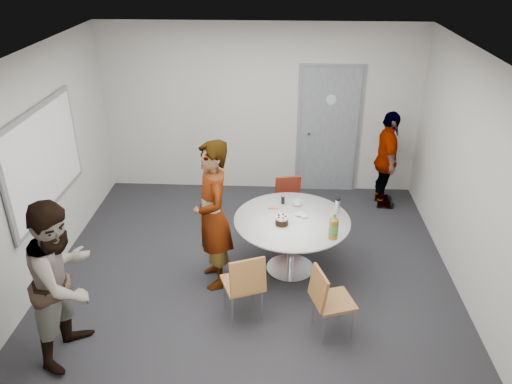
# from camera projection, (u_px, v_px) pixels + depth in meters

# --- Properties ---
(floor) EXTENTS (5.00, 5.00, 0.00)m
(floor) POSITION_uv_depth(u_px,v_px,m) (251.00, 275.00, 6.27)
(floor) COLOR black
(floor) RESTS_ON ground
(ceiling) EXTENTS (5.00, 5.00, 0.00)m
(ceiling) POSITION_uv_depth(u_px,v_px,m) (250.00, 58.00, 5.03)
(ceiling) COLOR silver
(ceiling) RESTS_ON wall_back
(wall_back) EXTENTS (5.00, 0.00, 5.00)m
(wall_back) POSITION_uv_depth(u_px,v_px,m) (260.00, 110.00, 7.87)
(wall_back) COLOR beige
(wall_back) RESTS_ON floor
(wall_left) EXTENTS (0.00, 5.00, 5.00)m
(wall_left) POSITION_uv_depth(u_px,v_px,m) (35.00, 173.00, 5.76)
(wall_left) COLOR beige
(wall_left) RESTS_ON floor
(wall_right) EXTENTS (0.00, 5.00, 5.00)m
(wall_right) POSITION_uv_depth(u_px,v_px,m) (475.00, 183.00, 5.53)
(wall_right) COLOR beige
(wall_right) RESTS_ON floor
(wall_front) EXTENTS (5.00, 0.00, 5.00)m
(wall_front) POSITION_uv_depth(u_px,v_px,m) (228.00, 335.00, 3.43)
(wall_front) COLOR beige
(wall_front) RESTS_ON floor
(door) EXTENTS (1.02, 0.17, 2.12)m
(door) POSITION_uv_depth(u_px,v_px,m) (329.00, 131.00, 7.95)
(door) COLOR slate
(door) RESTS_ON wall_back
(whiteboard) EXTENTS (0.04, 1.90, 1.25)m
(whiteboard) POSITION_uv_depth(u_px,v_px,m) (44.00, 159.00, 5.89)
(whiteboard) COLOR gray
(whiteboard) RESTS_ON wall_left
(table) EXTENTS (1.41, 1.41, 1.05)m
(table) POSITION_uv_depth(u_px,v_px,m) (294.00, 227.00, 6.08)
(table) COLOR silver
(table) RESTS_ON floor
(chair_near_left) EXTENTS (0.53, 0.56, 0.85)m
(chair_near_left) POSITION_uv_depth(u_px,v_px,m) (245.00, 282.00, 5.30)
(chair_near_left) COLOR brown
(chair_near_left) RESTS_ON floor
(chair_near_right) EXTENTS (0.52, 0.49, 0.81)m
(chair_near_right) POSITION_uv_depth(u_px,v_px,m) (327.00, 297.00, 5.13)
(chair_near_right) COLOR brown
(chair_near_right) RESTS_ON floor
(chair_far) EXTENTS (0.44, 0.47, 0.80)m
(chair_far) POSITION_uv_depth(u_px,v_px,m) (289.00, 199.00, 7.04)
(chair_far) COLOR maroon
(chair_far) RESTS_ON floor
(person_main) EXTENTS (0.63, 0.77, 1.83)m
(person_main) POSITION_uv_depth(u_px,v_px,m) (213.00, 216.00, 5.76)
(person_main) COLOR #A5C6EA
(person_main) RESTS_ON floor
(person_left) EXTENTS (0.78, 0.93, 1.71)m
(person_left) POSITION_uv_depth(u_px,v_px,m) (64.00, 281.00, 4.77)
(person_left) COLOR white
(person_left) RESTS_ON floor
(person_right) EXTENTS (0.38, 0.90, 1.53)m
(person_right) POSITION_uv_depth(u_px,v_px,m) (387.00, 160.00, 7.56)
(person_right) COLOR black
(person_right) RESTS_ON floor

